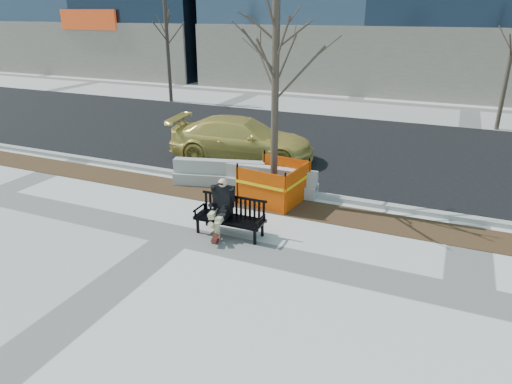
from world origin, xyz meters
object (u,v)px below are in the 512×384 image
at_px(seated_man, 222,232).
at_px(jersey_barrier_left, 220,185).
at_px(jersey_barrier_right, 271,192).
at_px(tree_fence, 273,200).
at_px(bench, 230,234).
at_px(sedan, 242,159).

height_order(seated_man, jersey_barrier_left, seated_man).
distance_m(jersey_barrier_left, jersey_barrier_right, 1.62).
bearing_deg(jersey_barrier_right, jersey_barrier_left, -179.95).
height_order(seated_man, tree_fence, tree_fence).
height_order(jersey_barrier_left, jersey_barrier_right, jersey_barrier_left).
xyz_separation_m(seated_man, jersey_barrier_left, (-1.51, 2.74, 0.00)).
relative_size(seated_man, jersey_barrier_left, 0.49).
bearing_deg(bench, jersey_barrier_left, 121.73).
bearing_deg(jersey_barrier_right, bench, -90.28).
distance_m(tree_fence, jersey_barrier_left, 1.96).
xyz_separation_m(seated_man, tree_fence, (0.40, 2.29, 0.00)).
bearing_deg(tree_fence, sedan, 128.10).
bearing_deg(sedan, jersey_barrier_left, -178.65).
height_order(bench, jersey_barrier_right, bench).
height_order(bench, tree_fence, tree_fence).
bearing_deg(sedan, seated_man, -168.50).
distance_m(tree_fence, jersey_barrier_right, 0.60).
relative_size(jersey_barrier_left, jersey_barrier_right, 1.03).
distance_m(bench, sedan, 5.80).
xyz_separation_m(sedan, jersey_barrier_left, (0.47, -2.58, 0.00)).
bearing_deg(seated_man, sedan, 110.14).
bearing_deg(tree_fence, seated_man, -99.81).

